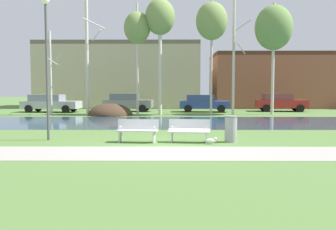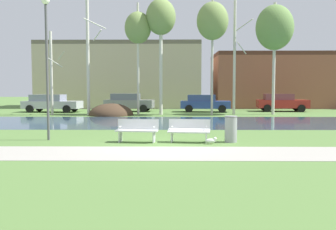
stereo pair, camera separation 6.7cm
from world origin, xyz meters
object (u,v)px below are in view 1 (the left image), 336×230
Objects in this scene: bench_left at (137,130)px; parked_sedan_second_grey at (128,102)px; seagull at (211,140)px; parked_wagon_fourth_red at (280,102)px; streetlamp at (46,45)px; parked_hatch_third_blue at (203,103)px; parked_van_nearest_silver at (50,103)px; trash_bin at (231,129)px; bench_right at (189,130)px.

parked_sedan_second_grey is (-2.47, 18.61, 0.34)m from bench_left.
parked_wagon_fourth_red is at bearing 67.20° from seagull.
streetlamp is 1.31× the size of parked_sedan_second_grey.
streetlamp reaches higher than parked_wagon_fourth_red.
streetlamp is (-3.59, 0.54, 3.26)m from bench_left.
parked_hatch_third_blue is 6.83m from parked_wagon_fourth_red.
parked_sedan_second_grey is at bearing 86.46° from streetlamp.
seagull is 21.53m from parked_van_nearest_silver.
trash_bin is 0.23× the size of parked_sedan_second_grey.
seagull is (-0.80, -0.49, -0.39)m from trash_bin.
bench_left is 3.58m from trash_bin.
seagull is 0.10× the size of parked_wagon_fourth_red.
parked_van_nearest_silver is at bearing -178.48° from parked_hatch_third_blue.
parked_hatch_third_blue is at bearing 83.31° from bench_right.
parked_van_nearest_silver reaches higher than parked_hatch_third_blue.
bench_right is 0.39× the size of parked_hatch_third_blue.
parked_wagon_fourth_red is at bearing 68.76° from trash_bin.
seagull is at bearing -9.00° from streetlamp.
seagull is at bearing -148.50° from trash_bin.
streetlamp is 18.11m from parked_van_nearest_silver.
streetlamp reaches higher than parked_van_nearest_silver.
parked_sedan_second_grey is (6.45, 1.01, 0.03)m from parked_van_nearest_silver.
bench_left is 3.63× the size of seagull.
parked_sedan_second_grey reaches higher than trash_bin.
bench_left is 18.78m from parked_sedan_second_grey.
bench_right reaches higher than seagull.
parked_wagon_fourth_red is (8.09, 19.24, 0.68)m from seagull.
parked_hatch_third_blue is (7.68, 17.40, -2.96)m from streetlamp.
parked_hatch_third_blue is at bearing -173.02° from parked_wagon_fourth_red.
seagull is 0.09× the size of parked_van_nearest_silver.
trash_bin is at bearing -4.15° from streetlamp.
parked_van_nearest_silver is (-11.70, 18.06, 0.66)m from seagull.
parked_sedan_second_grey reaches higher than bench_left.
parked_sedan_second_grey is at bearing -179.29° from parked_wagon_fourth_red.
parked_van_nearest_silver is (-8.91, 17.60, 0.32)m from bench_left.
parked_van_nearest_silver is 6.52m from parked_sedan_second_grey.
bench_left is 1.99m from bench_right.
parked_wagon_fourth_red reaches higher than trash_bin.
bench_left is at bearing 170.53° from seagull.
parked_wagon_fourth_red is (8.88, 18.77, 0.34)m from bench_right.
parked_hatch_third_blue is (13.01, 0.34, -0.01)m from parked_van_nearest_silver.
parked_sedan_second_grey is 0.97× the size of parked_wagon_fourth_red.
bench_left is at bearing -8.64° from streetlamp.
bench_right is 0.29× the size of streetlamp.
parked_hatch_third_blue is at bearing 88.37° from trash_bin.
seagull is 20.88m from parked_wagon_fourth_red.
parked_wagon_fourth_red is at bearing 0.71° from parked_sedan_second_grey.
parked_sedan_second_grey is at bearing 174.21° from parked_hatch_third_blue.
parked_sedan_second_grey reaches higher than parked_van_nearest_silver.
trash_bin is 19.55m from parked_sedan_second_grey.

